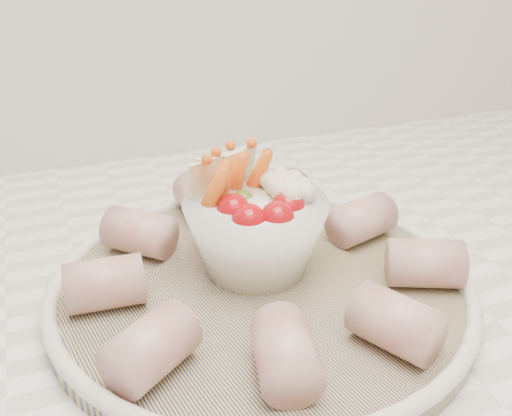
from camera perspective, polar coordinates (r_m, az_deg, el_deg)
name	(u,v)px	position (r m, az deg, el deg)	size (l,w,h in m)	color
serving_platter	(261,284)	(0.45, 0.53, -7.58)	(0.38, 0.38, 0.02)	navy
veggie_bowl	(256,228)	(0.45, -0.04, -2.01)	(0.11, 0.11, 0.10)	white
cured_meat_rolls	(261,259)	(0.44, 0.54, -5.11)	(0.29, 0.29, 0.04)	#A8504D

